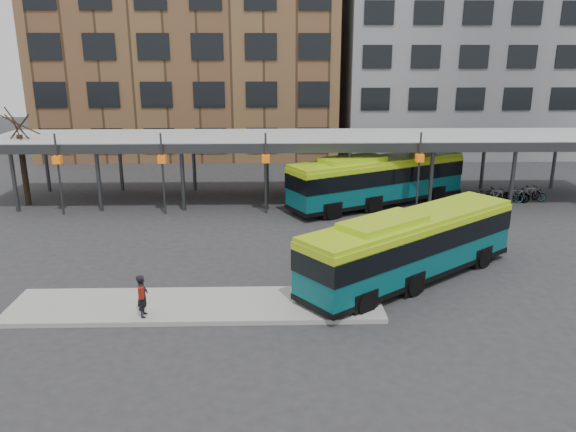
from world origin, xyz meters
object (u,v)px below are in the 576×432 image
object	(u,v)px
bus_front	(411,245)
bus_rear	(377,179)
pedestrian	(143,295)
tree	(24,167)

from	to	relation	value
bus_front	bus_rear	bearing A→B (deg)	49.33
bus_front	pedestrian	xyz separation A→B (m)	(-10.41, -3.40, -0.61)
tree	pedestrian	xyz separation A→B (m)	(10.74, -16.01, -1.45)
bus_rear	pedestrian	world-z (taller)	bus_rear
tree	bus_front	world-z (taller)	tree
bus_rear	pedestrian	size ratio (longest dim) A/B	7.32
pedestrian	bus_rear	bearing A→B (deg)	-38.94
bus_front	bus_rear	distance (m)	11.87
tree	bus_front	bearing A→B (deg)	-30.79
pedestrian	bus_front	bearing A→B (deg)	-74.77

